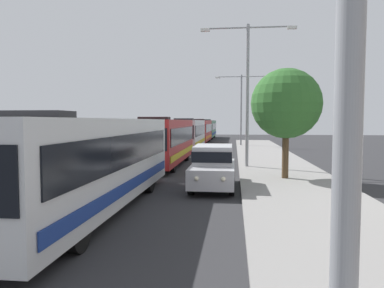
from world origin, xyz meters
TOP-DOWN VIEW (x-y plane):
  - bus_lead at (-1.30, 12.29)m, footprint 2.58×11.97m
  - bus_second_in_line at (-1.30, 24.77)m, footprint 2.58×10.74m
  - bus_middle at (-1.30, 37.22)m, footprint 2.58×10.72m
  - bus_fourth_in_line at (-1.30, 49.41)m, footprint 2.58×11.72m
  - bus_rear at (-1.30, 62.28)m, footprint 2.58×12.43m
  - white_suv at (2.40, 16.79)m, footprint 1.86×4.67m
  - box_truck_oncoming at (-4.60, 61.89)m, footprint 2.35×7.07m
  - streetlamp_mid at (4.10, 23.69)m, footprint 5.80×0.28m
  - streetlamp_far at (4.10, 43.81)m, footprint 6.03×0.28m
  - roadside_tree at (5.83, 19.19)m, footprint 3.44×3.44m

SIDE VIEW (x-z plane):
  - white_suv at x=2.40m, z-range 0.08..1.98m
  - bus_middle at x=-1.30m, z-range 0.08..3.29m
  - bus_second_in_line at x=-1.30m, z-range 0.08..3.29m
  - bus_fourth_in_line at x=-1.30m, z-range 0.09..3.30m
  - bus_lead at x=-1.30m, z-range 0.09..3.30m
  - bus_rear at x=-1.30m, z-range 0.09..3.30m
  - box_truck_oncoming at x=-4.60m, z-range 0.12..3.27m
  - roadside_tree at x=5.83m, z-range 1.12..6.51m
  - streetlamp_far at x=4.10m, z-range 1.08..9.24m
  - streetlamp_mid at x=4.10m, z-range 1.09..9.80m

